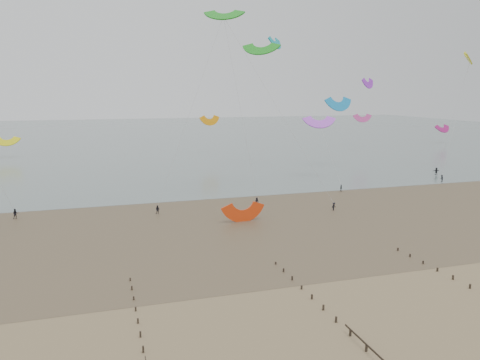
% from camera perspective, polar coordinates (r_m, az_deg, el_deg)
% --- Properties ---
extents(ground, '(500.00, 500.00, 0.00)m').
position_cam_1_polar(ground, '(48.69, 5.12, -15.55)').
color(ground, brown).
rests_on(ground, ground).
extents(sea_and_shore, '(500.00, 665.00, 0.03)m').
position_cam_1_polar(sea_and_shore, '(78.83, -7.11, -5.21)').
color(sea_and_shore, '#475654').
rests_on(sea_and_shore, ground).
extents(kitesurfers, '(119.67, 27.08, 1.89)m').
position_cam_1_polar(kitesurfers, '(101.33, 7.63, -1.16)').
color(kitesurfers, black).
rests_on(kitesurfers, ground).
extents(grounded_kite, '(6.75, 5.46, 3.51)m').
position_cam_1_polar(grounded_kite, '(79.08, 0.40, -5.08)').
color(grounded_kite, red).
rests_on(grounded_kite, ground).
extents(kites_airborne, '(247.67, 109.51, 39.93)m').
position_cam_1_polar(kites_airborne, '(127.82, -14.50, 10.86)').
color(kites_airborne, '#1B911C').
rests_on(kites_airborne, ground).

